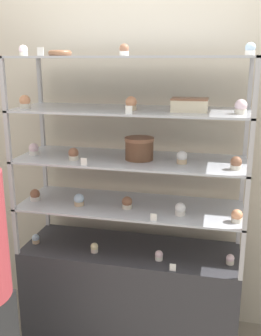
# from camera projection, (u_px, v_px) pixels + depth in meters

# --- Properties ---
(back_wall) EXTENTS (8.00, 0.05, 2.60)m
(back_wall) POSITION_uv_depth(u_px,v_px,m) (143.00, 141.00, 2.70)
(back_wall) COLOR beige
(back_wall) RESTS_ON ground_plane
(display_base) EXTENTS (1.36, 0.48, 0.68)m
(display_base) POSITION_uv_depth(u_px,v_px,m) (130.00, 295.00, 2.60)
(display_base) COLOR #333338
(display_base) RESTS_ON ground_plane
(display_riser_lower) EXTENTS (1.36, 0.48, 0.30)m
(display_riser_lower) POSITION_uv_depth(u_px,v_px,m) (130.00, 207.00, 2.43)
(display_riser_lower) COLOR #B7B7BC
(display_riser_lower) RESTS_ON display_base
(display_riser_middle) EXTENTS (1.36, 0.48, 0.30)m
(display_riser_middle) POSITION_uv_depth(u_px,v_px,m) (130.00, 161.00, 2.36)
(display_riser_middle) COLOR #B7B7BC
(display_riser_middle) RESTS_ON display_riser_lower
(display_riser_upper) EXTENTS (1.36, 0.48, 0.30)m
(display_riser_upper) POSITION_uv_depth(u_px,v_px,m) (130.00, 112.00, 2.28)
(display_riser_upper) COLOR #B7B7BC
(display_riser_upper) RESTS_ON display_riser_middle
(display_riser_top) EXTENTS (1.36, 0.48, 0.30)m
(display_riser_top) POSITION_uv_depth(u_px,v_px,m) (130.00, 59.00, 2.20)
(display_riser_top) COLOR #B7B7BC
(display_riser_top) RESTS_ON display_riser_upper
(layer_cake_centerpiece) EXTENTS (0.17, 0.17, 0.13)m
(layer_cake_centerpiece) POSITION_uv_depth(u_px,v_px,m) (139.00, 148.00, 2.31)
(layer_cake_centerpiece) COLOR brown
(layer_cake_centerpiece) RESTS_ON display_riser_middle
(sheet_cake_frosted) EXTENTS (0.20, 0.13, 0.07)m
(sheet_cake_frosted) POSITION_uv_depth(u_px,v_px,m) (190.00, 105.00, 2.15)
(sheet_cake_frosted) COLOR beige
(sheet_cake_frosted) RESTS_ON display_riser_upper
(cupcake_0) EXTENTS (0.05, 0.05, 0.06)m
(cupcake_0) POSITION_uv_depth(u_px,v_px,m) (36.00, 239.00, 2.57)
(cupcake_0) COLOR #CCB28C
(cupcake_0) RESTS_ON display_base
(cupcake_1) EXTENTS (0.05, 0.05, 0.06)m
(cupcake_1) POSITION_uv_depth(u_px,v_px,m) (94.00, 248.00, 2.45)
(cupcake_1) COLOR beige
(cupcake_1) RESTS_ON display_base
(cupcake_2) EXTENTS (0.05, 0.05, 0.06)m
(cupcake_2) POSITION_uv_depth(u_px,v_px,m) (159.00, 255.00, 2.35)
(cupcake_2) COLOR white
(cupcake_2) RESTS_ON display_base
(cupcake_3) EXTENTS (0.05, 0.05, 0.06)m
(cupcake_3) POSITION_uv_depth(u_px,v_px,m) (230.00, 259.00, 2.31)
(cupcake_3) COLOR beige
(cupcake_3) RESTS_ON display_base
(price_tag_0) EXTENTS (0.04, 0.00, 0.04)m
(price_tag_0) POSITION_uv_depth(u_px,v_px,m) (173.00, 267.00, 2.23)
(price_tag_0) COLOR white
(price_tag_0) RESTS_ON display_base
(cupcake_4) EXTENTS (0.06, 0.06, 0.07)m
(cupcake_4) POSITION_uv_depth(u_px,v_px,m) (35.00, 195.00, 2.50)
(cupcake_4) COLOR white
(cupcake_4) RESTS_ON display_riser_lower
(cupcake_5) EXTENTS (0.06, 0.06, 0.07)m
(cupcake_5) POSITION_uv_depth(u_px,v_px,m) (79.00, 200.00, 2.41)
(cupcake_5) COLOR #CCB28C
(cupcake_5) RESTS_ON display_riser_lower
(cupcake_6) EXTENTS (0.06, 0.06, 0.07)m
(cupcake_6) POSITION_uv_depth(u_px,v_px,m) (127.00, 203.00, 2.36)
(cupcake_6) COLOR beige
(cupcake_6) RESTS_ON display_riser_lower
(cupcake_7) EXTENTS (0.06, 0.06, 0.07)m
(cupcake_7) POSITION_uv_depth(u_px,v_px,m) (180.00, 209.00, 2.26)
(cupcake_7) COLOR white
(cupcake_7) RESTS_ON display_riser_lower
(cupcake_8) EXTENTS (0.06, 0.06, 0.07)m
(cupcake_8) POSITION_uv_depth(u_px,v_px,m) (237.00, 216.00, 2.16)
(cupcake_8) COLOR beige
(cupcake_8) RESTS_ON display_riser_lower
(price_tag_1) EXTENTS (0.04, 0.00, 0.04)m
(price_tag_1) POSITION_uv_depth(u_px,v_px,m) (154.00, 217.00, 2.18)
(price_tag_1) COLOR white
(price_tag_1) RESTS_ON display_riser_lower
(cupcake_9) EXTENTS (0.06, 0.06, 0.07)m
(cupcake_9) POSITION_uv_depth(u_px,v_px,m) (34.00, 149.00, 2.44)
(cupcake_9) COLOR white
(cupcake_9) RESTS_ON display_riser_middle
(cupcake_10) EXTENTS (0.06, 0.06, 0.07)m
(cupcake_10) POSITION_uv_depth(u_px,v_px,m) (73.00, 154.00, 2.31)
(cupcake_10) COLOR beige
(cupcake_10) RESTS_ON display_riser_middle
(cupcake_11) EXTENTS (0.06, 0.06, 0.07)m
(cupcake_11) POSITION_uv_depth(u_px,v_px,m) (182.00, 158.00, 2.23)
(cupcake_11) COLOR #CCB28C
(cupcake_11) RESTS_ON display_riser_middle
(cupcake_12) EXTENTS (0.06, 0.06, 0.07)m
(cupcake_12) POSITION_uv_depth(u_px,v_px,m) (236.00, 163.00, 2.10)
(cupcake_12) COLOR beige
(cupcake_12) RESTS_ON display_riser_middle
(price_tag_2) EXTENTS (0.04, 0.00, 0.04)m
(price_tag_2) POSITION_uv_depth(u_px,v_px,m) (84.00, 162.00, 2.19)
(price_tag_2) COLOR white
(price_tag_2) RESTS_ON display_riser_middle
(cupcake_13) EXTENTS (0.06, 0.06, 0.08)m
(cupcake_13) POSITION_uv_depth(u_px,v_px,m) (25.00, 102.00, 2.31)
(cupcake_13) COLOR beige
(cupcake_13) RESTS_ON display_riser_upper
(cupcake_14) EXTENTS (0.06, 0.06, 0.08)m
(cupcake_14) POSITION_uv_depth(u_px,v_px,m) (131.00, 104.00, 2.22)
(cupcake_14) COLOR #CCB28C
(cupcake_14) RESTS_ON display_riser_upper
(cupcake_15) EXTENTS (0.06, 0.06, 0.08)m
(cupcake_15) POSITION_uv_depth(u_px,v_px,m) (241.00, 107.00, 2.05)
(cupcake_15) COLOR beige
(cupcake_15) RESTS_ON display_riser_upper
(price_tag_3) EXTENTS (0.04, 0.00, 0.04)m
(price_tag_3) POSITION_uv_depth(u_px,v_px,m) (129.00, 110.00, 2.05)
(price_tag_3) COLOR white
(price_tag_3) RESTS_ON display_riser_upper
(cupcake_16) EXTENTS (0.05, 0.05, 0.06)m
(cupcake_16) POSITION_uv_depth(u_px,v_px,m) (23.00, 51.00, 2.28)
(cupcake_16) COLOR beige
(cupcake_16) RESTS_ON display_riser_top
(cupcake_17) EXTENTS (0.05, 0.05, 0.06)m
(cupcake_17) POSITION_uv_depth(u_px,v_px,m) (124.00, 50.00, 2.10)
(cupcake_17) COLOR white
(cupcake_17) RESTS_ON display_riser_top
(cupcake_18) EXTENTS (0.05, 0.05, 0.06)m
(cupcake_18) POSITION_uv_depth(u_px,v_px,m) (250.00, 49.00, 1.93)
(cupcake_18) COLOR white
(cupcake_18) RESTS_ON display_riser_top
(price_tag_4) EXTENTS (0.04, 0.00, 0.04)m
(price_tag_4) POSITION_uv_depth(u_px,v_px,m) (40.00, 51.00, 2.08)
(price_tag_4) COLOR white
(price_tag_4) RESTS_ON display_riser_top
(donut_glazed) EXTENTS (0.14, 0.14, 0.03)m
(donut_glazed) POSITION_uv_depth(u_px,v_px,m) (60.00, 53.00, 2.32)
(donut_glazed) COLOR brown
(donut_glazed) RESTS_ON display_riser_top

